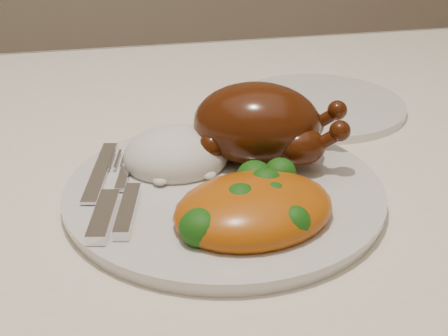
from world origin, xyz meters
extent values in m
cube|color=brown|center=(0.00, 0.00, 0.74)|extent=(1.60, 0.90, 0.04)
cube|color=white|center=(0.00, 0.00, 0.76)|extent=(1.72, 1.02, 0.01)
cube|color=white|center=(0.00, 0.51, 0.68)|extent=(1.72, 0.01, 0.18)
cylinder|color=silver|center=(0.07, -0.03, 0.77)|extent=(0.34, 0.34, 0.01)
cylinder|color=silver|center=(0.24, 0.17, 0.77)|extent=(0.24, 0.24, 0.01)
ellipsoid|color=#4C1B08|center=(0.12, 0.02, 0.82)|extent=(0.16, 0.14, 0.08)
ellipsoid|color=#4C1B08|center=(0.11, 0.01, 0.84)|extent=(0.07, 0.06, 0.03)
ellipsoid|color=#4C1B08|center=(0.15, -0.02, 0.81)|extent=(0.05, 0.04, 0.04)
sphere|color=#4C1B08|center=(0.19, -0.03, 0.83)|extent=(0.02, 0.02, 0.02)
ellipsoid|color=#4C1B08|center=(0.17, 0.03, 0.81)|extent=(0.05, 0.04, 0.04)
sphere|color=#4C1B08|center=(0.20, 0.02, 0.83)|extent=(0.02, 0.02, 0.02)
sphere|color=#4C1B08|center=(0.07, 0.00, 0.81)|extent=(0.03, 0.03, 0.03)
sphere|color=#4C1B08|center=(0.09, 0.06, 0.81)|extent=(0.03, 0.03, 0.03)
ellipsoid|color=white|center=(0.03, 0.02, 0.79)|extent=(0.11, 0.10, 0.06)
ellipsoid|color=#B25F0B|center=(0.08, -0.10, 0.79)|extent=(0.16, 0.14, 0.05)
ellipsoid|color=#B25F0B|center=(0.12, -0.09, 0.79)|extent=(0.07, 0.06, 0.03)
ellipsoid|color=#0F3609|center=(0.10, -0.10, 0.81)|extent=(0.03, 0.03, 0.02)
ellipsoid|color=#0F3609|center=(0.12, -0.06, 0.80)|extent=(0.03, 0.03, 0.03)
ellipsoid|color=#0F3609|center=(0.06, -0.11, 0.80)|extent=(0.04, 0.04, 0.03)
ellipsoid|color=#0F3609|center=(0.10, -0.05, 0.80)|extent=(0.04, 0.04, 0.03)
ellipsoid|color=#0F3609|center=(0.09, -0.11, 0.80)|extent=(0.03, 0.03, 0.03)
ellipsoid|color=#0F3609|center=(0.03, -0.12, 0.79)|extent=(0.04, 0.04, 0.03)
ellipsoid|color=#0F3609|center=(0.07, -0.10, 0.80)|extent=(0.04, 0.04, 0.03)
ellipsoid|color=#0F3609|center=(0.10, -0.08, 0.80)|extent=(0.03, 0.03, 0.03)
ellipsoid|color=#0F3609|center=(0.09, -0.13, 0.80)|extent=(0.02, 0.02, 0.02)
ellipsoid|color=#0F3609|center=(0.11, -0.13, 0.79)|extent=(0.03, 0.03, 0.03)
cube|color=silver|center=(-0.05, 0.01, 0.79)|extent=(0.04, 0.13, 0.00)
cube|color=silver|center=(-0.05, -0.08, 0.79)|extent=(0.03, 0.08, 0.01)
cube|color=silver|center=(-0.02, -0.07, 0.79)|extent=(0.03, 0.09, 0.01)
cube|color=silver|center=(-0.02, 0.01, 0.79)|extent=(0.03, 0.09, 0.00)
camera|label=1|loc=(-0.04, -0.55, 1.07)|focal=50.00mm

